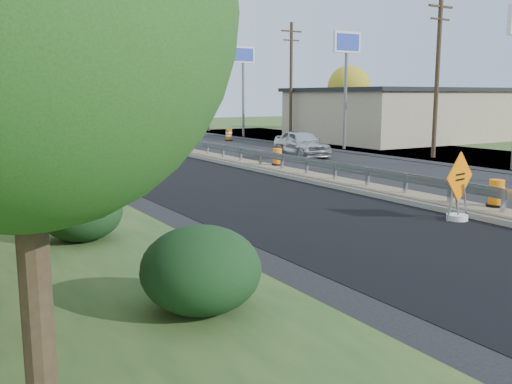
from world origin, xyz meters
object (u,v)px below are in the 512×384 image
barrel_median_near (496,194)px  barrel_shoulder_far (229,135)px  barrel_median_far (175,144)px  car_silver (302,143)px  barrel_median_mid (277,157)px  car_dark_far (167,130)px  caution_sign (458,203)px  barrel_shoulder_mid (293,142)px

barrel_median_near → barrel_shoulder_far: size_ratio=0.90×
barrel_median_far → barrel_shoulder_far: 10.69m
barrel_median_far → car_silver: size_ratio=0.17×
barrel_median_near → barrel_median_mid: bearing=90.0°
barrel_median_mid → car_dark_far: size_ratio=0.18×
barrel_median_near → car_silver: size_ratio=0.18×
caution_sign → car_silver: 18.21m
barrel_median_near → barrel_shoulder_far: bearing=77.4°
barrel_shoulder_mid → car_dark_far: bearing=105.2°
car_silver → barrel_median_mid: bearing=-129.1°
barrel_median_far → car_silver: car_silver is taller
barrel_median_far → barrel_shoulder_far: (7.84, 7.27, -0.16)m
caution_sign → car_silver: caution_sign is taller
barrel_shoulder_far → car_silver: (-2.09, -13.17, 0.35)m
barrel_median_mid → barrel_shoulder_mid: barrel_median_mid is taller
caution_sign → barrel_median_near: bearing=-10.3°
barrel_median_mid → barrel_median_far: barrel_median_mid is taller
barrel_median_mid → barrel_shoulder_mid: 11.87m
barrel_median_far → caution_sign: bearing=-91.8°
barrel_median_far → car_dark_far: bearing=69.7°
barrel_median_near → barrel_shoulder_mid: size_ratio=0.95×
barrel_shoulder_far → car_silver: car_silver is taller
barrel_median_near → barrel_shoulder_far: 30.88m
barrel_median_near → barrel_shoulder_mid: bearing=71.2°
barrel_shoulder_far → car_dark_far: 6.40m
caution_sign → car_dark_far: (5.48, 35.78, 0.16)m
caution_sign → car_dark_far: size_ratio=0.44×
caution_sign → car_dark_far: 36.20m
barrel_median_mid → barrel_median_near: bearing=-90.0°
car_dark_far → barrel_shoulder_mid: bearing=107.3°
barrel_shoulder_mid → car_dark_far: car_dark_far is taller
barrel_median_near → barrel_median_far: size_ratio=1.06×
caution_sign → barrel_median_near: (1.83, 0.05, 0.11)m
barrel_median_far → car_silver: (5.75, -5.90, 0.19)m
barrel_median_near → barrel_shoulder_mid: 23.05m
barrel_median_near → barrel_median_mid: 12.56m
barrel_median_mid → car_silver: 6.41m
barrel_shoulder_far → car_dark_far: (-3.09, 5.60, 0.23)m
caution_sign → barrel_median_near: 1.84m
barrel_median_far → barrel_shoulder_far: barrel_median_far is taller
barrel_median_mid → car_dark_far: bearing=81.1°
barrel_median_near → car_silver: bearing=74.7°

